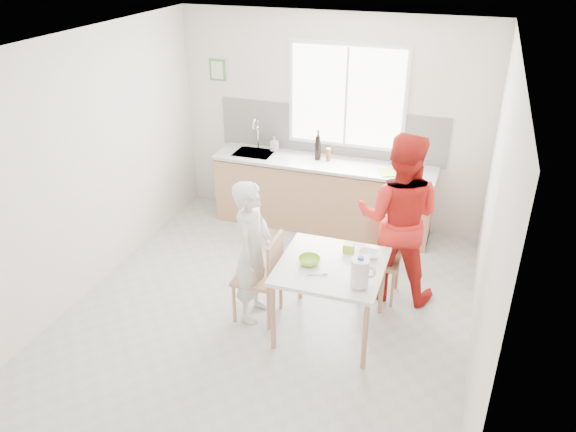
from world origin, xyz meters
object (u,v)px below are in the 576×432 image
(person_red, at_px, (398,218))
(bowl_white, at_px, (368,254))
(wine_bottle_a, at_px, (318,148))
(chair_left, at_px, (264,274))
(bowl_green, at_px, (309,261))
(milk_jug, at_px, (360,272))
(wine_bottle_b, at_px, (318,148))
(dining_table, at_px, (331,272))
(chair_far, at_px, (382,253))
(person_white, at_px, (253,252))

(person_red, relative_size, bowl_white, 9.49)
(wine_bottle_a, bearing_deg, chair_left, -87.89)
(chair_left, xyz_separation_m, bowl_green, (0.48, -0.05, 0.28))
(milk_jug, bearing_deg, wine_bottle_b, 113.56)
(chair_left, xyz_separation_m, wine_bottle_a, (-0.08, 2.13, 0.57))
(dining_table, height_order, bowl_green, bowl_green)
(chair_far, bearing_deg, wine_bottle_b, 129.02)
(wine_bottle_b, bearing_deg, milk_jug, -65.97)
(dining_table, relative_size, person_red, 0.54)
(dining_table, bearing_deg, bowl_white, 40.28)
(bowl_white, bearing_deg, bowl_green, -148.56)
(bowl_green, distance_m, bowl_white, 0.58)
(bowl_white, bearing_deg, dining_table, -139.72)
(wine_bottle_a, bearing_deg, person_red, -46.23)
(bowl_green, xyz_separation_m, wine_bottle_b, (-0.56, 2.21, 0.28))
(person_red, height_order, wine_bottle_b, person_red)
(chair_left, bearing_deg, chair_far, 128.40)
(wine_bottle_a, height_order, wine_bottle_b, wine_bottle_a)
(milk_jug, relative_size, wine_bottle_a, 0.89)
(dining_table, xyz_separation_m, person_white, (-0.79, -0.01, 0.07))
(person_white, xyz_separation_m, wine_bottle_b, (0.03, 2.16, 0.33))
(wine_bottle_b, bearing_deg, chair_left, -87.93)
(dining_table, distance_m, wine_bottle_a, 2.29)
(person_white, height_order, person_red, person_red)
(chair_left, distance_m, wine_bottle_a, 2.21)
(chair_left, distance_m, person_white, 0.26)
(chair_left, relative_size, wine_bottle_b, 3.08)
(chair_far, distance_m, person_white, 1.43)
(wine_bottle_b, bearing_deg, wine_bottle_a, -90.80)
(chair_left, relative_size, bowl_green, 4.45)
(dining_table, distance_m, wine_bottle_b, 2.32)
(person_red, bearing_deg, milk_jug, 81.76)
(wine_bottle_b, bearing_deg, bowl_green, -75.80)
(milk_jug, distance_m, wine_bottle_b, 2.67)
(person_red, distance_m, bowl_white, 0.63)
(person_red, xyz_separation_m, wine_bottle_b, (-1.24, 1.32, 0.16))
(person_white, relative_size, milk_jug, 5.20)
(milk_jug, bearing_deg, chair_left, 164.42)
(bowl_green, relative_size, wine_bottle_a, 0.65)
(chair_far, relative_size, wine_bottle_a, 2.74)
(bowl_white, bearing_deg, person_red, 72.81)
(bowl_green, height_order, bowl_white, bowl_green)
(chair_far, height_order, person_white, person_white)
(dining_table, distance_m, person_white, 0.79)
(person_red, height_order, bowl_white, person_red)
(person_white, bearing_deg, dining_table, -90.00)
(chair_far, relative_size, person_red, 0.48)
(milk_jug, height_order, wine_bottle_b, wine_bottle_b)
(chair_left, height_order, wine_bottle_a, wine_bottle_a)
(dining_table, height_order, chair_far, chair_far)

